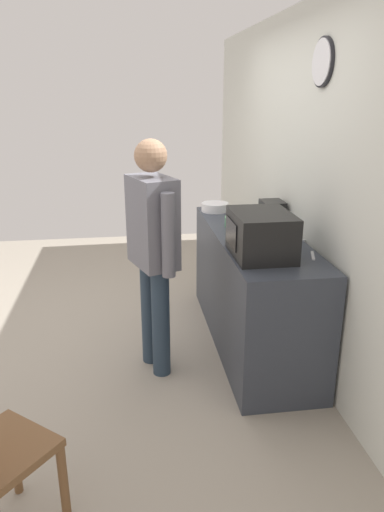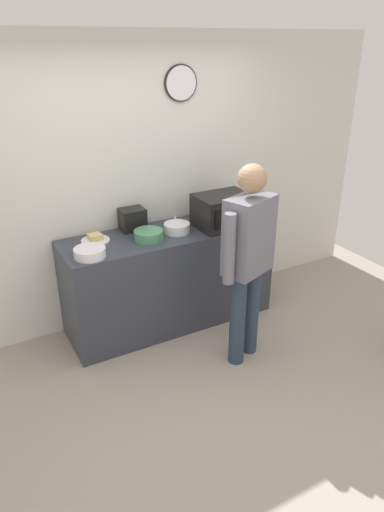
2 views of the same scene
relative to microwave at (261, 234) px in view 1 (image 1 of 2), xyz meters
The scene contains 12 objects.
ground_plane 1.72m from the microwave, 123.13° to the right, with size 6.00×6.00×0.00m, color #9E9384.
back_wall 0.90m from the microwave, 146.53° to the left, with size 5.40×0.13×2.60m.
kitchen_counter 0.81m from the microwave, 168.83° to the left, with size 1.95×0.62×0.93m, color #333842.
microwave is the anchor object (origin of this frame).
sandwich_plate 1.18m from the microwave, 169.12° to the left, with size 0.24×0.24×0.07m.
salad_bowl 0.75m from the microwave, behind, with size 0.25×0.25×0.08m, color #4C8E60.
cereal_bowl 1.30m from the microwave, behind, with size 0.25×0.25×0.08m, color white.
mixing_bowl 0.46m from the microwave, behind, with size 0.23×0.23×0.08m, color white.
toaster 0.83m from the microwave, 157.60° to the left, with size 0.22×0.18×0.20m, color black.
fork_utensil 0.38m from the microwave, 80.11° to the left, with size 0.17×0.02×0.01m, color silver.
spoon_utensil 0.50m from the microwave, 132.37° to the left, with size 0.17×0.02×0.01m, color silver.
person_standing 0.75m from the microwave, 106.96° to the right, with size 0.56×0.36×1.70m.
Camera 1 is at (3.68, 0.23, 1.98)m, focal length 33.40 mm.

